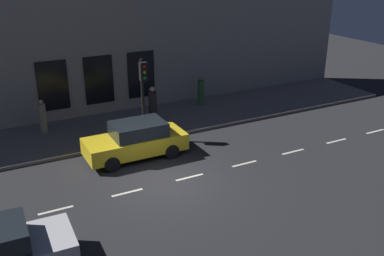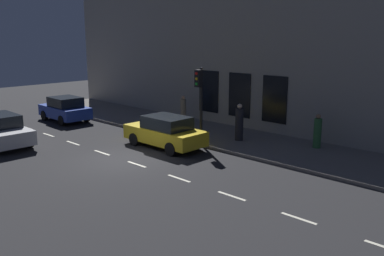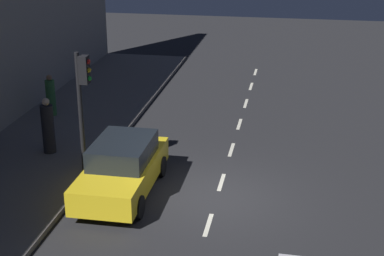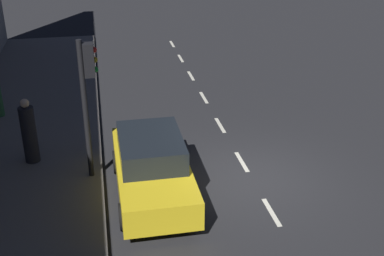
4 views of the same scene
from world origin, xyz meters
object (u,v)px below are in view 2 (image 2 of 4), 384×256
pedestrian_0 (183,110)px  pedestrian_1 (317,132)px  traffic_light (200,92)px  parked_car_2 (165,132)px  pedestrian_2 (239,124)px  parked_car_0 (65,109)px  parked_car_1 (0,130)px

pedestrian_0 → pedestrian_1: (0.28, -8.80, -0.02)m
traffic_light → pedestrian_1: bearing=-55.9°
parked_car_2 → pedestrian_2: bearing=-33.8°
parked_car_2 → pedestrian_2: size_ratio=2.27×
pedestrian_1 → pedestrian_0: bearing=71.8°
parked_car_0 → parked_car_1: size_ratio=0.90×
parked_car_0 → pedestrian_2: pedestrian_2 is taller
traffic_light → parked_car_1: bearing=134.0°
traffic_light → parked_car_0: traffic_light is taller
pedestrian_2 → parked_car_0: bearing=120.0°
traffic_light → pedestrian_2: (1.75, -1.15, -1.70)m
parked_car_2 → parked_car_0: bearing=90.7°
parked_car_0 → pedestrian_1: size_ratio=2.36×
parked_car_2 → pedestrian_1: 7.35m
parked_car_1 → parked_car_2: 8.27m
parked_car_0 → parked_car_2: bearing=-87.5°
parked_car_0 → parked_car_2: 9.36m
parked_car_2 → parked_car_1: bearing=131.5°
parked_car_0 → pedestrian_2: 11.96m
parked_car_1 → pedestrian_2: 12.02m
parked_car_0 → pedestrian_0: 7.70m
parked_car_2 → pedestrian_1: pedestrian_1 is taller
parked_car_1 → pedestrian_0: bearing=164.1°
pedestrian_1 → traffic_light: bearing=104.1°
pedestrian_2 → pedestrian_0: bearing=91.3°
parked_car_2 → pedestrian_1: size_ratio=2.63×
traffic_light → parked_car_2: size_ratio=0.87×
traffic_light → parked_car_2: bearing=145.7°
pedestrian_1 → pedestrian_2: (-1.45, 3.58, 0.12)m
traffic_light → parked_car_0: bearing=98.6°
pedestrian_1 → parked_car_2: bearing=109.1°
traffic_light → pedestrian_1: size_ratio=2.29×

